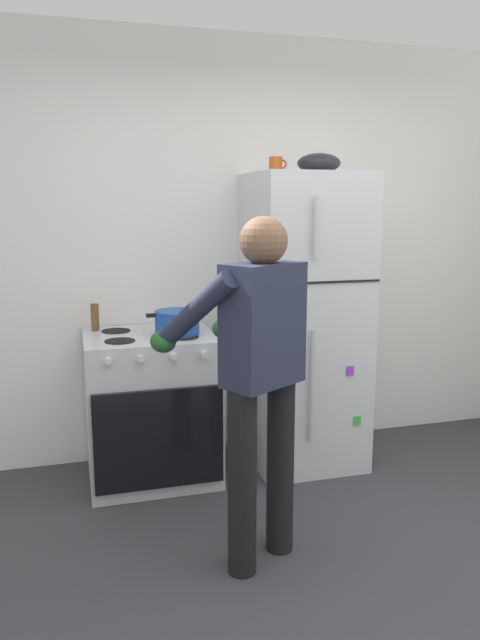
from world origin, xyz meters
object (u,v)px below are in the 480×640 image
Objects in this scene: person_cook at (256,360)px; red_pot at (177,322)px; refrigerator at (303,322)px; coffee_mug at (276,165)px; mixing_bowl at (319,163)px; stove_range at (151,407)px; pepper_mill at (95,317)px.

person_cook reaches higher than red_pot.
coffee_mug is (-0.18, 0.05, 0.97)m from refrigerator.
mixing_bowl is at bearing -10.99° from coffee_mug.
mixing_bowl is at bearing 54.79° from person_cook.
stove_range is 2.49× the size of red_pot.
red_pot is (-0.82, -0.05, 0.05)m from refrigerator.
coffee_mug reaches higher than refrigerator.
red_pot is 1.37× the size of mixing_bowl.
refrigerator reaches higher than red_pot.
mixing_bowl is (0.90, 0.05, 0.93)m from red_pot.
pepper_mill is at bearing 172.23° from coffee_mug.
pepper_mill is (-0.30, 0.21, 0.53)m from stove_range.
stove_range is at bearing 166.08° from red_pot.
pepper_mill is at bearing 171.61° from mixing_bowl.
coffee_mug reaches higher than person_cook.
stove_range is 0.56× the size of person_cook.
person_cook is 0.97m from red_pot.
red_pot is 1.29m from mixing_bowl.
person_cook is 4.44× the size of red_pot.
mixing_bowl is (1.36, -0.20, 0.92)m from pepper_mill.
person_cook is 14.28× the size of coffee_mug.
red_pot is at bearing -28.52° from pepper_mill.
red_pot is (0.16, -0.04, 0.52)m from stove_range.
stove_range is at bearing -35.04° from pepper_mill.
stove_range is 5.62× the size of pepper_mill.
stove_range is (-0.98, -0.01, -0.47)m from refrigerator.
coffee_mug is (0.64, 0.10, 0.92)m from red_pot.
red_pot is at bearing -13.92° from stove_range.
red_pot is at bearing -171.11° from coffee_mug.
refrigerator reaches higher than stove_range.
person_cook is 1.47m from coffee_mug.
mixing_bowl is (0.71, 1.00, 0.93)m from person_cook.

